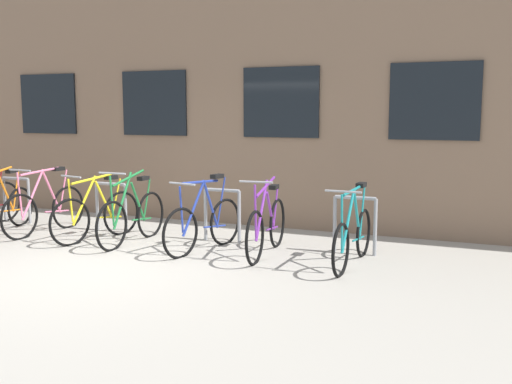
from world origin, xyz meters
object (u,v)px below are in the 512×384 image
Objects in this scene: bicycle_teal at (353,236)px; bicycle_orange at (0,208)px; bicycle_pink at (45,209)px; bicycle_yellow at (97,215)px; bicycle_green at (132,217)px; bicycle_blue at (204,223)px; bicycle_purple at (267,226)px.

bicycle_teal is 5.78m from bicycle_orange.
bicycle_pink is 1.07m from bicycle_yellow.
bicycle_teal is 1.00× the size of bicycle_green.
bicycle_blue is 0.97× the size of bicycle_orange.
bicycle_yellow is (1.06, -0.07, -0.01)m from bicycle_pink.
bicycle_teal is at bearing 0.32° from bicycle_yellow.
bicycle_pink is 0.99× the size of bicycle_purple.
bicycle_pink is at bearing 179.41° from bicycle_teal.
bicycle_pink is 1.07× the size of bicycle_yellow.
bicycle_blue is at bearing -0.46° from bicycle_green.
bicycle_purple is 2.09m from bicycle_green.
bicycle_green is 1.05× the size of bicycle_yellow.
bicycle_teal is 0.99× the size of bicycle_pink.
bicycle_blue is (1.83, -0.00, 0.00)m from bicycle_yellow.
bicycle_teal is at bearing 0.27° from bicycle_green.
bicycle_yellow is at bearing 2.34° from bicycle_orange.
bicycle_pink reaches higher than bicycle_teal.
bicycle_teal is 4.99m from bicycle_pink.
bicycle_teal is 1.02× the size of bicycle_orange.
bicycle_green is at bearing -179.73° from bicycle_teal.
bicycle_pink reaches higher than bicycle_orange.
bicycle_orange is (-5.78, -0.10, 0.00)m from bicycle_teal.
bicycle_purple is 1.08× the size of bicycle_yellow.
bicycle_pink is 1.01× the size of bicycle_green.
bicycle_yellow reaches higher than bicycle_teal.
bicycle_yellow is 0.96× the size of bicycle_orange.
bicycle_purple is 0.90m from bicycle_blue.
bicycle_blue reaches higher than bicycle_teal.
bicycle_orange reaches higher than bicycle_teal.
bicycle_orange reaches higher than bicycle_yellow.
bicycle_green reaches higher than bicycle_teal.
bicycle_green is 2.49m from bicycle_orange.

